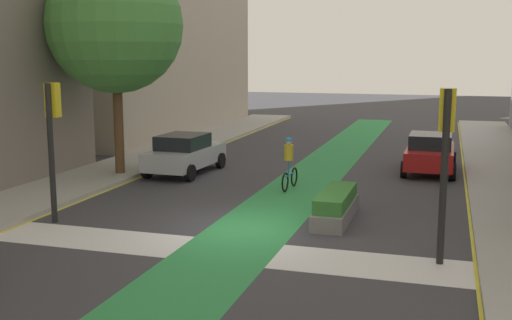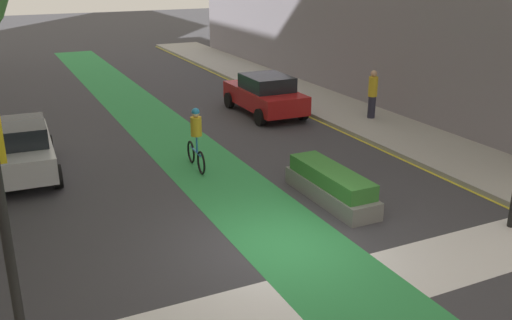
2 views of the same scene
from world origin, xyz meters
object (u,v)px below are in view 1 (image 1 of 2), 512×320
(traffic_signal_near_left, at_px, (52,125))
(median_planter, at_px, (336,206))
(car_silver_left_far, at_px, (185,153))
(traffic_signal_near_right, at_px, (446,142))
(car_red_right_far, at_px, (430,153))
(street_tree_near, at_px, (115,25))
(cyclist_in_lane, at_px, (289,162))

(traffic_signal_near_left, height_order, median_planter, traffic_signal_near_left)
(car_silver_left_far, bearing_deg, traffic_signal_near_right, -40.12)
(car_silver_left_far, bearing_deg, traffic_signal_near_left, -94.30)
(car_red_right_far, bearing_deg, traffic_signal_near_left, -132.44)
(car_silver_left_far, relative_size, street_tree_near, 0.52)
(car_silver_left_far, bearing_deg, car_red_right_far, 18.10)
(car_red_right_far, relative_size, cyclist_in_lane, 2.27)
(car_red_right_far, relative_size, car_silver_left_far, 0.99)
(traffic_signal_near_right, height_order, cyclist_in_lane, traffic_signal_near_right)
(car_red_right_far, distance_m, street_tree_near, 13.21)
(traffic_signal_near_left, xyz_separation_m, street_tree_near, (-1.55, 6.42, 3.00))
(traffic_signal_near_right, height_order, traffic_signal_near_left, traffic_signal_near_right)
(car_silver_left_far, relative_size, median_planter, 1.34)
(cyclist_in_lane, bearing_deg, street_tree_near, 176.81)
(car_silver_left_far, distance_m, cyclist_in_lane, 5.00)
(cyclist_in_lane, bearing_deg, median_planter, -57.92)
(traffic_signal_near_left, height_order, car_red_right_far, traffic_signal_near_left)
(traffic_signal_near_right, bearing_deg, car_silver_left_far, 139.88)
(traffic_signal_near_right, bearing_deg, street_tree_near, 149.86)
(traffic_signal_near_left, relative_size, cyclist_in_lane, 2.10)
(car_red_right_far, relative_size, street_tree_near, 0.52)
(traffic_signal_near_right, xyz_separation_m, median_planter, (-2.91, 2.96, -2.37))
(car_red_right_far, bearing_deg, traffic_signal_near_right, -87.11)
(traffic_signal_near_right, bearing_deg, cyclist_in_lane, 128.18)
(car_silver_left_far, distance_m, street_tree_near, 5.55)
(traffic_signal_near_left, bearing_deg, car_silver_left_far, 85.70)
(car_silver_left_far, bearing_deg, street_tree_near, -147.72)
(car_silver_left_far, bearing_deg, median_planter, -37.57)
(traffic_signal_near_left, bearing_deg, cyclist_in_lane, 48.89)
(traffic_signal_near_left, relative_size, median_planter, 1.23)
(median_planter, bearing_deg, car_red_right_far, 74.44)
(traffic_signal_near_right, relative_size, traffic_signal_near_left, 1.01)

